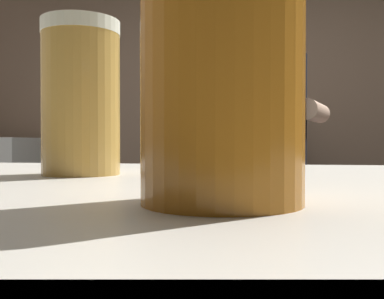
{
  "coord_description": "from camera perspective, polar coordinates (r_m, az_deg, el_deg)",
  "views": [
    {
      "loc": [
        -0.02,
        -1.4,
        1.11
      ],
      "look_at": [
        -0.11,
        -0.75,
        1.1
      ],
      "focal_mm": 41.07,
      "sensor_mm": 36.0,
      "label": 1
    }
  ],
  "objects": [
    {
      "name": "chefs_knife",
      "position": [
        2.12,
        16.3,
        -4.75
      ],
      "size": [
        0.24,
        0.08,
        0.01
      ],
      "primitive_type": "cube",
      "rotation": [
        0.0,
        0.0,
        -0.22
      ],
      "color": "silver",
      "rests_on": "prep_counter"
    },
    {
      "name": "bottle_vinegar",
      "position": [
        3.37,
        12.34,
        3.57
      ],
      "size": [
        0.06,
        0.06,
        0.22
      ],
      "color": "black",
      "rests_on": "back_shelf"
    },
    {
      "name": "bartender",
      "position": [
        1.69,
        8.86,
        -4.2
      ],
      "size": [
        0.5,
        0.55,
        1.65
      ],
      "rotation": [
        0.0,
        0.0,
        1.27
      ],
      "color": "#2C3333",
      "rests_on": "ground"
    },
    {
      "name": "mixing_bowl",
      "position": [
        2.2,
        2.94,
        -4.02
      ],
      "size": [
        0.17,
        0.17,
        0.05
      ],
      "primitive_type": "cylinder",
      "color": "teal",
      "rests_on": "prep_counter"
    },
    {
      "name": "pint_glass_far",
      "position": [
        0.23,
        3.89,
        9.47
      ],
      "size": [
        0.08,
        0.08,
        0.13
      ],
      "color": "#AD651B",
      "rests_on": "bar_counter"
    },
    {
      "name": "bottle_olive_oil",
      "position": [
        3.44,
        -0.3,
        3.25
      ],
      "size": [
        0.06,
        0.06,
        0.18
      ],
      "color": "#335F96",
      "rests_on": "back_shelf"
    },
    {
      "name": "wall_back",
      "position": [
        3.61,
        8.14,
        4.82
      ],
      "size": [
        5.2,
        0.1,
        2.7
      ],
      "primitive_type": "cube",
      "color": "gray",
      "rests_on": "ground"
    },
    {
      "name": "bottle_soy",
      "position": [
        3.28,
        4.29,
        3.73
      ],
      "size": [
        0.06,
        0.06,
        0.23
      ],
      "color": "#4C8839",
      "rests_on": "back_shelf"
    },
    {
      "name": "back_shelf",
      "position": [
        3.36,
        5.01,
        -7.92
      ],
      "size": [
        0.96,
        0.36,
        1.18
      ],
      "primitive_type": "cube",
      "color": "#3E3C3D",
      "rests_on": "ground"
    },
    {
      "name": "bottle_hot_sauce",
      "position": [
        3.35,
        6.39,
        3.63
      ],
      "size": [
        0.05,
        0.05,
        0.23
      ],
      "color": "#528437",
      "rests_on": "back_shelf"
    },
    {
      "name": "prep_counter",
      "position": [
        2.27,
        17.54,
        -16.0
      ],
      "size": [
        2.1,
        0.6,
        0.89
      ],
      "primitive_type": "cube",
      "color": "#49352F",
      "rests_on": "ground"
    },
    {
      "name": "pint_glass_near",
      "position": [
        0.43,
        -14.21,
        6.49
      ],
      "size": [
        0.07,
        0.07,
        0.15
      ],
      "color": "gold",
      "rests_on": "bar_counter"
    }
  ]
}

